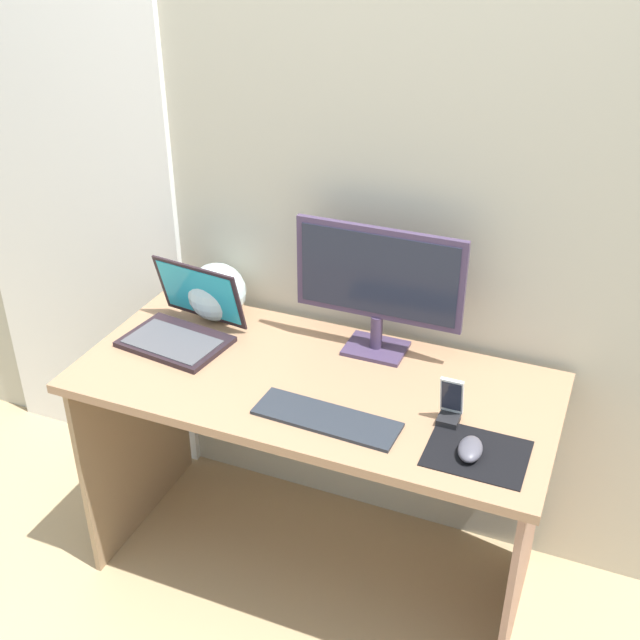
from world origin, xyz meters
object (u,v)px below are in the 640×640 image
monitor (378,283)px  phone_in_dock (450,407)px  mouse (470,449)px  fishbowl (217,292)px  laptop (183,325)px  keyboard_external (327,419)px

monitor → phone_in_dock: bearing=-41.7°
mouse → monitor: bearing=130.0°
monitor → fishbowl: size_ratio=2.69×
monitor → laptop: (-0.57, -0.16, -0.18)m
monitor → laptop: size_ratio=1.48×
laptop → monitor: bearing=15.2°
phone_in_dock → laptop: bearing=173.0°
monitor → laptop: monitor is taller
keyboard_external → mouse: size_ratio=3.92×
monitor → fishbowl: bearing=179.8°
laptop → phone_in_dock: size_ratio=2.48×
keyboard_external → phone_in_dock: phone_in_dock is taller
monitor → fishbowl: 0.55m
fishbowl → mouse: bearing=-22.6°
monitor → mouse: 0.57m
monitor → phone_in_dock: (0.29, -0.26, -0.18)m
laptop → mouse: bearing=-13.2°
fishbowl → keyboard_external: 0.66m
laptop → fishbowl: (0.03, 0.16, 0.04)m
keyboard_external → mouse: 0.38m
keyboard_external → mouse: mouse is taller
laptop → mouse: (0.95, -0.22, -0.02)m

